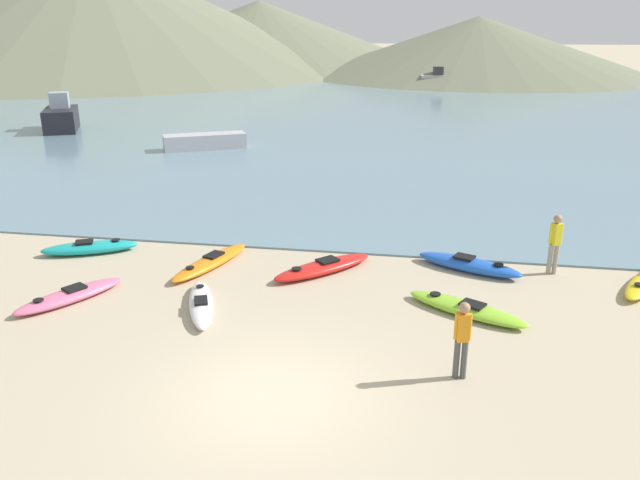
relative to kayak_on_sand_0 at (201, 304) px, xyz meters
The scene contains 18 objects.
ground_plane 4.19m from the kayak_on_sand_0, 52.42° to the right, with size 400.00×400.00×0.00m, color tan.
bay_water 39.43m from the kayak_on_sand_0, 86.29° to the left, with size 160.00×70.00×0.06m, color slate.
far_hill_left 84.15m from the kayak_on_sand_0, 119.68° to the left, with size 74.49×74.49×15.86m, color #6B7056.
far_hill_midleft 85.27m from the kayak_on_sand_0, 103.97° to the left, with size 53.09×53.09×9.57m, color #6B7056.
far_hill_midright 72.93m from the kayak_on_sand_0, 81.47° to the left, with size 44.22×44.22×7.24m, color #6B7056.
kayak_on_sand_0 is the anchor object (origin of this frame).
kayak_on_sand_2 3.36m from the kayak_on_sand_0, behind, with size 2.07×2.79×0.33m.
kayak_on_sand_3 5.55m from the kayak_on_sand_0, 146.08° to the left, with size 2.81×1.80×0.40m.
kayak_on_sand_4 3.74m from the kayak_on_sand_0, 48.04° to the left, with size 2.76×2.80×0.36m.
kayak_on_sand_5 6.32m from the kayak_on_sand_0, ahead, with size 3.01×2.13×0.32m.
kayak_on_sand_6 7.41m from the kayak_on_sand_0, 29.16° to the left, with size 3.03×1.91×0.40m.
kayak_on_sand_7 2.76m from the kayak_on_sand_0, 104.48° to the left, with size 1.64×3.31×0.33m.
person_near_foreground 6.40m from the kayak_on_sand_0, 19.16° to the right, with size 0.32×0.24×1.60m.
person_near_waterline 9.51m from the kayak_on_sand_0, 23.40° to the left, with size 0.34×0.29×1.68m.
moored_boat_0 55.42m from the kayak_on_sand_0, 84.16° to the left, with size 3.33×2.43×2.09m.
moored_boat_2 20.03m from the kayak_on_sand_0, 109.36° to the left, with size 4.40×3.08×0.80m.
moored_boat_3 29.13m from the kayak_on_sand_0, 127.20° to the left, with size 3.36×4.32×2.32m.
moored_boat_4 59.58m from the kayak_on_sand_0, 117.05° to the left, with size 4.55×3.85×1.25m.
Camera 1 is at (2.57, -9.61, 6.53)m, focal length 35.00 mm.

